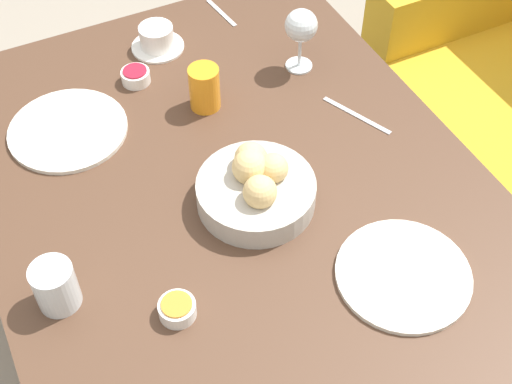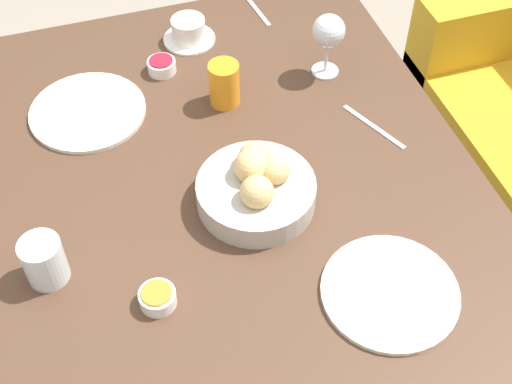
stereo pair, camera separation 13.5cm
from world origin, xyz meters
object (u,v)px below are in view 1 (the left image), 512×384
(juice_glass, at_px, (204,88))
(jam_bowl_honey, at_px, (177,309))
(spoon_coffee, at_px, (221,13))
(plate_far_center, at_px, (403,275))
(water_tumbler, at_px, (55,286))
(plate_near_left, at_px, (68,130))
(coffee_cup, at_px, (157,39))
(bread_basket, at_px, (256,187))
(wine_glass, at_px, (301,28))
(knife_silver, at_px, (357,115))
(jam_bowl_berry, at_px, (136,76))

(juice_glass, height_order, jam_bowl_honey, juice_glass)
(spoon_coffee, bearing_deg, plate_far_center, -2.44)
(water_tumbler, relative_size, jam_bowl_honey, 1.41)
(plate_near_left, xyz_separation_m, spoon_coffee, (-0.25, 0.48, -0.00))
(plate_near_left, relative_size, coffee_cup, 2.02)
(bread_basket, bearing_deg, water_tumbler, -82.44)
(plate_near_left, xyz_separation_m, wine_glass, (0.03, 0.56, 0.11))
(water_tumbler, xyz_separation_m, spoon_coffee, (-0.66, 0.62, -0.05))
(juice_glass, bearing_deg, water_tumbler, -50.87)
(plate_near_left, xyz_separation_m, plate_far_center, (0.64, 0.44, 0.00))
(wine_glass, relative_size, knife_silver, 0.93)
(wine_glass, relative_size, spoon_coffee, 1.17)
(juice_glass, bearing_deg, jam_bowl_honey, -28.82)
(plate_far_center, relative_size, wine_glass, 1.61)
(jam_bowl_honey, relative_size, spoon_coffee, 0.50)
(wine_glass, bearing_deg, bread_basket, -40.00)
(coffee_cup, xyz_separation_m, knife_silver, (0.42, 0.31, -0.03))
(water_tumbler, relative_size, coffee_cup, 0.74)
(coffee_cup, relative_size, jam_bowl_berry, 1.92)
(juice_glass, relative_size, spoon_coffee, 0.77)
(plate_near_left, bearing_deg, plate_far_center, 34.62)
(water_tumbler, xyz_separation_m, coffee_cup, (-0.60, 0.42, -0.02))
(plate_far_center, xyz_separation_m, jam_bowl_honey, (-0.11, -0.40, 0.01))
(juice_glass, xyz_separation_m, coffee_cup, (-0.24, -0.02, -0.02))
(plate_far_center, bearing_deg, jam_bowl_honey, -105.26)
(bread_basket, relative_size, spoon_coffee, 1.77)
(wine_glass, xyz_separation_m, jam_bowl_honey, (0.50, -0.52, -0.10))
(plate_near_left, bearing_deg, knife_silver, 68.20)
(knife_silver, bearing_deg, jam_bowl_berry, -129.27)
(jam_bowl_honey, bearing_deg, bread_basket, 125.86)
(water_tumbler, xyz_separation_m, jam_bowl_berry, (-0.50, 0.33, -0.03))
(wine_glass, distance_m, coffee_cup, 0.36)
(bread_basket, bearing_deg, jam_bowl_honey, -54.14)
(juice_glass, distance_m, knife_silver, 0.34)
(knife_silver, xyz_separation_m, spoon_coffee, (-0.48, -0.11, 0.00))
(jam_bowl_honey, height_order, knife_silver, jam_bowl_honey)
(jam_bowl_honey, relative_size, knife_silver, 0.40)
(wine_glass, relative_size, jam_bowl_berry, 2.33)
(juice_glass, relative_size, knife_silver, 0.62)
(water_tumbler, xyz_separation_m, knife_silver, (-0.18, 0.73, -0.05))
(juice_glass, height_order, water_tumbler, juice_glass)
(plate_far_center, relative_size, jam_bowl_honey, 3.74)
(water_tumbler, bearing_deg, wine_glass, 118.98)
(plate_far_center, bearing_deg, coffee_cup, -169.01)
(spoon_coffee, bearing_deg, juice_glass, -30.32)
(jam_bowl_honey, bearing_deg, knife_silver, 118.21)
(wine_glass, distance_m, spoon_coffee, 0.31)
(bread_basket, xyz_separation_m, jam_bowl_berry, (-0.45, -0.09, -0.02))
(juice_glass, height_order, spoon_coffee, juice_glass)
(water_tumbler, bearing_deg, jam_bowl_honey, 56.40)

